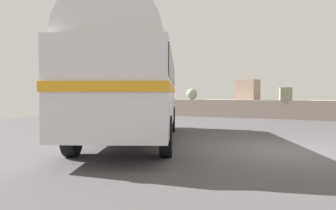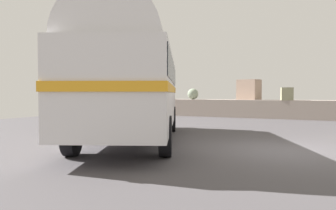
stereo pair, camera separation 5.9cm
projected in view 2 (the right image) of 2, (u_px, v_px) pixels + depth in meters
The scene contains 3 objects.
ground at pixel (287, 151), 8.68m from camera, with size 32.00×26.00×0.02m.
breakwater at pixel (317, 106), 19.16m from camera, with size 31.36×2.67×2.42m.
vintage_coach at pixel (134, 75), 10.43m from camera, with size 5.73×8.80×3.70m.
Camera 2 is at (1.12, -9.10, 1.50)m, focal length 36.13 mm.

